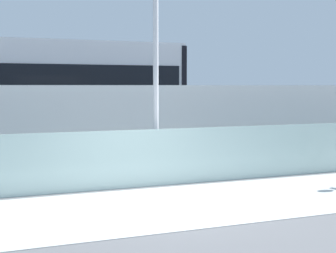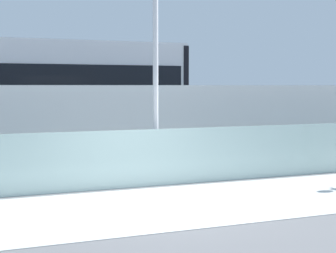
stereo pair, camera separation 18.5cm
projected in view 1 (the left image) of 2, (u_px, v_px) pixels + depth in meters
ground_plane at (160, 207)px, 9.25m from camera, size 200.00×200.00×0.00m
bike_path_deck at (160, 207)px, 9.24m from camera, size 32.00×3.20×0.01m
glass_parapet at (129, 159)px, 10.90m from camera, size 32.00×0.05×1.24m
concrete_barrier_wall at (106, 130)px, 12.53m from camera, size 32.00×0.36×2.20m
tram_rail_near at (84, 161)px, 14.91m from camera, size 32.00×0.08×0.01m
tram_rail_far at (73, 155)px, 16.23m from camera, size 32.00×0.08×0.01m
lamp_post_antenna at (156, 35)px, 11.25m from camera, size 0.28×0.28×5.20m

